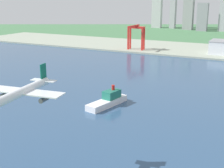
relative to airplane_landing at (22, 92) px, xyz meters
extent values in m
plane|color=#47794D|center=(-18.96, 216.47, -43.02)|extent=(2400.00, 2400.00, 0.00)
cube|color=#2D4C70|center=(-18.96, 156.47, -42.94)|extent=(840.00, 360.00, 0.15)
cube|color=#9DA692|center=(-18.96, 406.47, -41.77)|extent=(840.00, 140.00, 2.50)
cylinder|color=silver|center=(-0.02, 0.12, 0.12)|extent=(8.50, 36.82, 3.69)
cube|color=silver|center=(-0.26, 1.94, -0.43)|extent=(34.78, 12.49, 0.50)
cube|color=#0C5947|center=(-2.20, 16.47, 4.19)|extent=(1.08, 4.43, 8.87)
cube|color=silver|center=(-2.20, 16.47, 0.86)|extent=(12.67, 5.61, 0.36)
cylinder|color=#4C4F54|center=(9.33, 2.11, -2.46)|extent=(2.69, 5.36, 2.03)
cylinder|color=#4C4F54|center=(-9.55, -0.41, -2.46)|extent=(2.69, 5.36, 2.03)
cube|color=white|center=(-18.14, 108.01, -40.47)|extent=(17.31, 40.35, 4.80)
cube|color=#1E6B59|center=(-17.05, 113.68, -34.93)|extent=(10.98, 15.44, 6.26)
cylinder|color=red|center=(-16.68, 115.60, -29.88)|extent=(2.42, 2.42, 3.84)
cube|color=red|center=(-111.74, 354.31, -24.01)|extent=(2.20, 2.20, 33.02)
cube|color=red|center=(-88.34, 354.31, -24.01)|extent=(2.20, 2.20, 33.02)
cube|color=red|center=(-111.74, 362.31, -24.01)|extent=(2.20, 2.20, 33.02)
cube|color=red|center=(-88.34, 362.31, -24.01)|extent=(2.20, 2.20, 33.02)
cube|color=red|center=(-100.04, 358.31, -6.10)|extent=(25.80, 10.00, 2.80)
cube|color=red|center=(-100.04, 348.77, -3.30)|extent=(2.60, 38.15, 2.60)
cube|color=#B3B3B6|center=(-206.59, 758.68, 29.75)|extent=(26.37, 15.29, 145.53)
cube|color=#A3A1A9|center=(-161.66, 763.34, 18.52)|extent=(14.48, 16.23, 123.08)
cube|color=gray|center=(-114.19, 743.06, 18.56)|extent=(25.14, 19.53, 123.16)
cube|color=gray|center=(-73.35, 722.91, -8.05)|extent=(26.00, 14.27, 69.92)
camera|label=1|loc=(89.20, -92.34, 37.36)|focal=49.83mm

